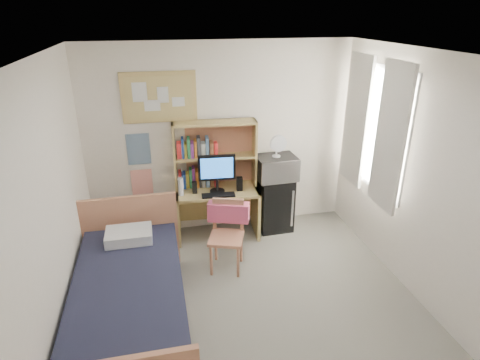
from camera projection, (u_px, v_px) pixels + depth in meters
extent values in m
cube|color=gray|center=(258.00, 323.00, 4.10)|extent=(3.60, 4.20, 0.02)
cube|color=silver|center=(265.00, 58.00, 3.07)|extent=(3.60, 4.20, 0.02)
cube|color=white|center=(221.00, 140.00, 5.47)|extent=(3.60, 0.04, 2.60)
cube|color=white|center=(45.00, 231.00, 3.23)|extent=(0.04, 4.20, 2.60)
cube|color=white|center=(438.00, 191.00, 3.94)|extent=(0.04, 4.20, 2.60)
cube|color=white|center=(374.00, 129.00, 4.89)|extent=(0.10, 1.40, 1.70)
cube|color=silver|center=(390.00, 138.00, 4.52)|extent=(0.04, 0.55, 1.70)
cube|color=silver|center=(356.00, 121.00, 5.24)|extent=(0.04, 0.55, 1.70)
cube|color=tan|center=(159.00, 97.00, 5.05)|extent=(0.94, 0.03, 0.64)
cube|color=#215486|center=(139.00, 149.00, 5.26)|extent=(0.30, 0.01, 0.42)
cube|color=#F3432B|center=(142.00, 182.00, 5.44)|extent=(0.28, 0.01, 0.36)
cube|color=tan|center=(218.00, 213.00, 5.55)|extent=(1.15, 0.63, 0.70)
cube|color=tan|center=(226.00, 237.00, 4.78)|extent=(0.55, 0.55, 0.87)
cube|color=black|center=(274.00, 203.00, 5.73)|extent=(0.48, 0.48, 0.79)
cube|color=black|center=(130.00, 306.00, 3.89)|extent=(1.07, 2.13, 0.59)
cube|color=tan|center=(215.00, 154.00, 5.37)|extent=(1.12, 0.35, 0.90)
cube|color=black|center=(217.00, 174.00, 5.25)|extent=(0.49, 0.07, 0.52)
cube|color=black|center=(218.00, 195.00, 5.23)|extent=(0.44, 0.17, 0.02)
cube|color=black|center=(195.00, 188.00, 5.28)|extent=(0.07, 0.07, 0.16)
cube|color=black|center=(240.00, 184.00, 5.36)|extent=(0.08, 0.08, 0.19)
cylinder|color=silver|center=(181.00, 187.00, 5.21)|extent=(0.07, 0.07, 0.24)
cube|color=#D85274|center=(228.00, 212.00, 4.87)|extent=(0.52, 0.31, 0.24)
cube|color=#B7B7BC|center=(276.00, 167.00, 5.50)|extent=(0.55, 0.43, 0.31)
cylinder|color=silver|center=(277.00, 147.00, 5.38)|extent=(0.23, 0.23, 0.28)
cube|color=silver|center=(129.00, 235.00, 4.42)|extent=(0.50, 0.35, 0.12)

